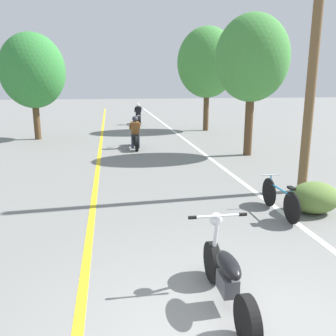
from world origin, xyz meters
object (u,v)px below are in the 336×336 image
roadside_tree_left (32,71)px  motorcycle_rider_lead (135,136)px  motorcycle_rider_far (138,117)px  roadside_tree_right_far (207,63)px  motorcycle_foreground (227,276)px  utility_pole (314,51)px  roadside_tree_right_near (252,59)px  bicycle_parked (280,198)px

roadside_tree_left → motorcycle_rider_lead: bearing=-35.2°
roadside_tree_left → motorcycle_rider_far: (5.56, 5.59, -2.82)m
motorcycle_rider_lead → motorcycle_rider_far: motorcycle_rider_far is taller
roadside_tree_right_far → motorcycle_rider_far: 6.24m
motorcycle_foreground → motorcycle_rider_far: size_ratio=0.91×
utility_pole → motorcycle_rider_lead: (-3.90, 7.08, -3.03)m
roadside_tree_right_near → roadside_tree_right_far: bearing=87.6°
roadside_tree_right_far → roadside_tree_left: 9.54m
roadside_tree_right_near → motorcycle_foreground: bearing=-113.1°
roadside_tree_right_far → motorcycle_rider_lead: size_ratio=2.88×
bicycle_parked → motorcycle_rider_far: bearing=95.5°
utility_pole → motorcycle_rider_far: (-3.05, 15.99, -3.04)m
roadside_tree_right_near → roadside_tree_right_far: 7.51m
utility_pole → motorcycle_rider_lead: bearing=118.9°
motorcycle_rider_lead → roadside_tree_right_near: bearing=-27.5°
roadside_tree_right_near → roadside_tree_right_far: (0.32, 7.50, 0.24)m
motorcycle_rider_lead → utility_pole: bearing=-61.1°
roadside_tree_right_far → motorcycle_rider_far: roadside_tree_right_far is taller
roadside_tree_left → motorcycle_rider_far: 8.38m
roadside_tree_right_near → utility_pole: bearing=-94.6°
motorcycle_rider_far → roadside_tree_right_near: bearing=-72.8°
roadside_tree_right_near → bicycle_parked: (-1.77, -6.35, -3.32)m
roadside_tree_right_far → bicycle_parked: 14.44m
motorcycle_rider_lead → bicycle_parked: motorcycle_rider_lead is taller
roadside_tree_right_far → bicycle_parked: roadside_tree_right_far is taller
roadside_tree_left → roadside_tree_right_near: bearing=-31.7°
motorcycle_foreground → roadside_tree_left: bearing=108.7°
motorcycle_rider_lead → motorcycle_rider_far: size_ratio=0.97×
motorcycle_foreground → motorcycle_rider_lead: size_ratio=0.94×
roadside_tree_left → motorcycle_foreground: 15.98m
roadside_tree_right_near → motorcycle_foreground: size_ratio=2.76×
motorcycle_foreground → roadside_tree_right_near: bearing=66.9°
roadside_tree_right_far → roadside_tree_left: bearing=-168.2°
roadside_tree_right_far → motorcycle_rider_lead: bearing=-131.2°
roadside_tree_right_near → motorcycle_rider_lead: (-4.29, 2.23, -3.14)m
roadside_tree_right_near → motorcycle_rider_lead: bearing=152.5°
utility_pole → motorcycle_foreground: utility_pole is taller
motorcycle_rider_far → utility_pole: bearing=-79.2°
utility_pole → roadside_tree_right_near: utility_pole is taller
motorcycle_rider_far → motorcycle_foreground: bearing=-91.5°
bicycle_parked → roadside_tree_left: bearing=121.3°
motorcycle_foreground → motorcycle_rider_far: 20.48m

